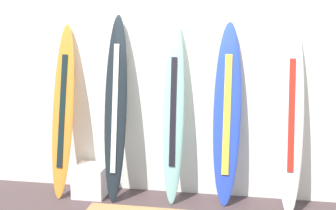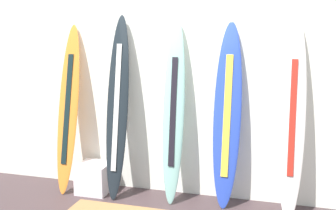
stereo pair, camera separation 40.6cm
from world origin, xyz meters
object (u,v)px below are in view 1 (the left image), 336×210
Objects in this scene: surfboard_cobalt at (227,116)px; surfboard_ivory at (291,115)px; surfboard_charcoal at (116,110)px; display_block_left at (91,180)px; surfboard_seafoam at (173,112)px; surfboard_sunset at (63,112)px.

surfboard_cobalt is 0.97× the size of surfboard_ivory.
surfboard_charcoal is 5.73× the size of display_block_left.
surfboard_charcoal is 0.65m from surfboard_seafoam.
surfboard_seafoam is 1.24m from surfboard_ivory.
display_block_left is (-1.55, -0.07, -0.81)m from surfboard_cobalt.
surfboard_ivory is at bearing -0.02° from surfboard_charcoal.
display_block_left is (-0.97, -0.04, -0.84)m from surfboard_seafoam.
surfboard_seafoam is 1.02× the size of surfboard_cobalt.
surfboard_seafoam is 5.59× the size of display_block_left.
surfboard_cobalt reaches higher than display_block_left.
surfboard_cobalt is at bearing 3.03° from surfboard_seafoam.
surfboard_seafoam is at bearing 3.56° from surfboard_charcoal.
surfboard_seafoam reaches higher than surfboard_cobalt.
surfboard_ivory is at bearing -6.25° from surfboard_cobalt.
display_block_left is (-0.32, 0.00, -0.86)m from surfboard_charcoal.
surfboard_seafoam is at bearing 178.10° from surfboard_ivory.
surfboard_seafoam reaches higher than display_block_left.
surfboard_charcoal is at bearing -0.88° from surfboard_sunset.
display_block_left is at bearing -1.67° from surfboard_sunset.
surfboard_sunset is 0.64m from surfboard_charcoal.
surfboard_cobalt is 5.48× the size of display_block_left.
surfboard_sunset is 1.87m from surfboard_cobalt.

